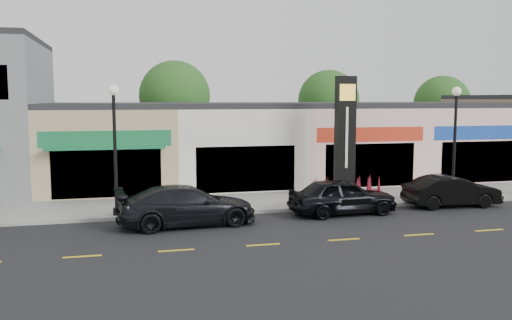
# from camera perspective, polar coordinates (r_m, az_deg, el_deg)

# --- Properties ---
(ground) EXTENTS (120.00, 120.00, 0.00)m
(ground) POSITION_cam_1_polar(r_m,az_deg,el_deg) (22.65, 6.29, -6.44)
(ground) COLOR black
(ground) RESTS_ON ground
(sidewalk) EXTENTS (52.00, 4.30, 0.15)m
(sidewalk) POSITION_cam_1_polar(r_m,az_deg,el_deg) (26.68, 3.13, -4.28)
(sidewalk) COLOR gray
(sidewalk) RESTS_ON ground
(curb) EXTENTS (52.00, 0.20, 0.15)m
(curb) POSITION_cam_1_polar(r_m,az_deg,el_deg) (24.57, 4.63, -5.22)
(curb) COLOR gray
(curb) RESTS_ON ground
(shop_beige) EXTENTS (7.00, 10.85, 4.80)m
(shop_beige) POSITION_cam_1_polar(r_m,az_deg,el_deg) (32.35, -15.18, 1.55)
(shop_beige) COLOR tan
(shop_beige) RESTS_ON ground
(shop_cream) EXTENTS (7.00, 10.01, 4.80)m
(shop_cream) POSITION_cam_1_polar(r_m,az_deg,el_deg) (32.90, -2.90, 1.85)
(shop_cream) COLOR beige
(shop_cream) RESTS_ON ground
(shop_pink_w) EXTENTS (7.00, 10.01, 4.80)m
(shop_pink_w) POSITION_cam_1_polar(r_m,az_deg,el_deg) (34.86, 8.49, 2.05)
(shop_pink_w) COLOR beige
(shop_pink_w) RESTS_ON ground
(shop_pink_e) EXTENTS (7.00, 10.01, 4.80)m
(shop_pink_e) POSITION_cam_1_polar(r_m,az_deg,el_deg) (38.03, 18.33, 2.15)
(shop_pink_e) COLOR beige
(shop_pink_e) RESTS_ON ground
(tree_rear_west) EXTENTS (5.20, 5.20, 7.83)m
(tree_rear_west) POSITION_cam_1_polar(r_m,az_deg,el_deg) (40.42, -8.54, 6.65)
(tree_rear_west) COLOR #382619
(tree_rear_west) RESTS_ON ground
(tree_rear_mid) EXTENTS (4.80, 4.80, 7.29)m
(tree_rear_mid) POSITION_cam_1_polar(r_m,az_deg,el_deg) (43.15, 7.65, 6.20)
(tree_rear_mid) COLOR #382619
(tree_rear_mid) RESTS_ON ground
(tree_rear_east) EXTENTS (4.60, 4.60, 6.94)m
(tree_rear_east) POSITION_cam_1_polar(r_m,az_deg,el_deg) (47.66, 18.99, 5.63)
(tree_rear_east) COLOR #382619
(tree_rear_east) RESTS_ON ground
(lamp_west_near) EXTENTS (0.44, 0.44, 5.47)m
(lamp_west_near) POSITION_cam_1_polar(r_m,az_deg,el_deg) (23.32, -14.66, 2.40)
(lamp_west_near) COLOR black
(lamp_west_near) RESTS_ON sidewalk
(lamp_east_near) EXTENTS (0.44, 0.44, 5.47)m
(lamp_east_near) POSITION_cam_1_polar(r_m,az_deg,el_deg) (28.00, 20.22, 2.86)
(lamp_east_near) COLOR black
(lamp_east_near) RESTS_ON sidewalk
(pylon_sign) EXTENTS (4.20, 1.30, 6.00)m
(pylon_sign) POSITION_cam_1_polar(r_m,az_deg,el_deg) (27.22, 9.32, 0.54)
(pylon_sign) COLOR #5B0F21
(pylon_sign) RESTS_ON sidewalk
(car_dark_sedan) EXTENTS (2.79, 5.74, 1.61)m
(car_dark_sedan) POSITION_cam_1_polar(r_m,az_deg,el_deg) (21.87, -7.29, -4.77)
(car_dark_sedan) COLOR black
(car_dark_sedan) RESTS_ON ground
(car_black_sedan) EXTENTS (2.17, 4.82, 1.61)m
(car_black_sedan) POSITION_cam_1_polar(r_m,az_deg,el_deg) (24.03, 9.09, -3.78)
(car_black_sedan) COLOR black
(car_black_sedan) RESTS_ON ground
(car_black_conv) EXTENTS (1.68, 4.51, 1.47)m
(car_black_conv) POSITION_cam_1_polar(r_m,az_deg,el_deg) (27.03, 19.89, -3.10)
(car_black_conv) COLOR black
(car_black_conv) RESTS_ON ground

